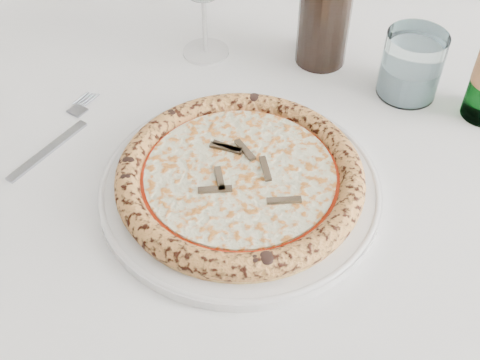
# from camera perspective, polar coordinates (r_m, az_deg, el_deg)

# --- Properties ---
(dining_table) EXTENTS (1.58, 0.97, 0.76)m
(dining_table) POSITION_cam_1_polar(r_m,az_deg,el_deg) (0.87, 1.81, -0.05)
(dining_table) COLOR brown
(dining_table) RESTS_ON floor
(plate) EXTENTS (0.35, 0.35, 0.02)m
(plate) POSITION_cam_1_polar(r_m,az_deg,el_deg) (0.74, 0.00, -0.60)
(plate) COLOR silver
(plate) RESTS_ON dining_table
(pizza) EXTENTS (0.30, 0.30, 0.03)m
(pizza) POSITION_cam_1_polar(r_m,az_deg,el_deg) (0.73, -0.00, 0.35)
(pizza) COLOR #EAC169
(pizza) RESTS_ON plate
(fork) EXTENTS (0.05, 0.19, 0.00)m
(fork) POSITION_cam_1_polar(r_m,az_deg,el_deg) (0.85, -16.87, 3.93)
(fork) COLOR #9A9FAC
(fork) RESTS_ON dining_table
(tumbler) EXTENTS (0.09, 0.09, 0.10)m
(tumbler) POSITION_cam_1_polar(r_m,az_deg,el_deg) (0.90, 15.88, 10.11)
(tumbler) COLOR white
(tumbler) RESTS_ON dining_table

